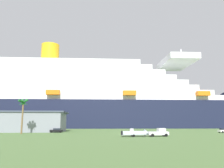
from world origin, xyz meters
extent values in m
plane|color=#4C6B38|center=(0.00, 30.00, 0.00)|extent=(600.00, 600.00, 0.00)
cube|color=#191E38|center=(-9.15, 79.94, 8.74)|extent=(198.50, 37.68, 17.47)
cube|color=white|center=(-9.15, 79.94, 19.12)|extent=(174.71, 34.50, 3.30)
cube|color=white|center=(-13.11, 80.02, 22.42)|extent=(164.28, 33.73, 3.30)
cube|color=white|center=(-17.07, 80.11, 25.72)|extent=(152.98, 33.07, 3.30)
cube|color=white|center=(-21.02, 80.19, 29.02)|extent=(147.78, 32.26, 3.30)
cube|color=white|center=(-24.98, 80.27, 32.32)|extent=(140.56, 31.41, 3.30)
cube|color=white|center=(-28.93, 80.35, 35.62)|extent=(134.21, 31.08, 3.30)
cube|color=white|center=(-32.89, 80.44, 38.92)|extent=(125.24, 30.59, 3.30)
cube|color=white|center=(-36.85, 80.52, 42.22)|extent=(117.74, 30.24, 3.30)
cube|color=white|center=(50.19, 78.70, 45.87)|extent=(20.55, 37.32, 4.00)
cylinder|color=yellow|center=(-38.82, 80.56, 50.53)|extent=(12.33, 12.33, 13.32)
cylinder|color=silver|center=(54.14, 78.62, 49.87)|extent=(0.80, 0.80, 12.00)
cube|color=orange|center=(-32.59, 62.98, 21.43)|extent=(8.06, 3.37, 2.80)
cube|color=orange|center=(13.56, 62.01, 21.43)|extent=(8.06, 3.37, 2.80)
cube|color=orange|center=(59.71, 61.05, 21.43)|extent=(8.06, 3.37, 2.80)
cube|color=silver|center=(9.31, -12.71, 0.85)|extent=(5.71, 2.33, 0.90)
cube|color=silver|center=(10.31, -12.65, 1.75)|extent=(2.12, 1.96, 0.90)
cube|color=#26333F|center=(10.98, -12.61, 1.66)|extent=(0.20, 1.68, 0.63)
cylinder|color=black|center=(11.20, -11.60, 0.40)|extent=(0.82, 0.33, 0.80)
cylinder|color=black|center=(11.32, -13.60, 0.40)|extent=(0.82, 0.33, 0.80)
cylinder|color=black|center=(7.46, -11.82, 0.40)|extent=(0.82, 0.33, 0.80)
cylinder|color=black|center=(7.58, -13.82, 0.40)|extent=(0.82, 0.33, 0.80)
cube|color=#595960|center=(2.71, -13.11, 0.47)|extent=(6.95, 2.29, 0.16)
cube|color=#595960|center=(6.75, -12.87, 0.47)|extent=(2.24, 0.25, 0.10)
cylinder|color=black|center=(2.33, -12.08, 0.32)|extent=(0.65, 0.26, 0.64)
cylinder|color=black|center=(2.46, -14.17, 0.32)|extent=(0.65, 0.26, 0.64)
cube|color=silver|center=(2.71, -13.11, 1.00)|extent=(6.34, 2.47, 0.90)
cone|color=silver|center=(6.21, -12.90, 1.00)|extent=(1.31, 1.96, 1.89)
cube|color=silver|center=(2.09, -13.15, 1.80)|extent=(0.86, 1.05, 0.70)
cube|color=black|center=(-0.60, -13.31, 1.00)|extent=(0.39, 0.52, 1.10)
cylinder|color=brown|center=(-31.55, 3.61, 5.07)|extent=(0.54, 0.54, 10.14)
cone|color=#1E6628|center=(-31.15, 3.62, 10.24)|extent=(0.72, 3.15, 2.54)
cone|color=#1E6628|center=(-31.29, 3.92, 10.24)|extent=(2.95, 2.63, 2.31)
cone|color=#1E6628|center=(-31.59, 4.01, 10.24)|extent=(3.40, 1.01, 2.07)
cone|color=#1E6628|center=(-31.89, 3.83, 10.24)|extent=(2.40, 3.15, 2.19)
cone|color=#1E6628|center=(-31.93, 3.49, 10.24)|extent=(1.69, 3.33, 2.28)
cone|color=#1E6628|center=(-31.58, 3.22, 10.24)|extent=(3.32, 0.93, 2.29)
cone|color=#1E6628|center=(-31.33, 3.28, 10.24)|extent=(2.90, 2.24, 2.74)
sphere|color=#1E6628|center=(-31.55, 3.61, 10.14)|extent=(1.10, 1.10, 1.10)
cube|color=black|center=(-21.81, 13.22, 0.68)|extent=(4.67, 1.88, 0.70)
cube|color=#1E232D|center=(-21.58, 13.22, 1.31)|extent=(2.62, 1.69, 0.55)
cylinder|color=black|center=(-23.35, 12.30, 0.33)|extent=(0.66, 0.22, 0.66)
cylinder|color=black|center=(-23.34, 14.16, 0.33)|extent=(0.66, 0.22, 0.66)
cylinder|color=black|center=(-20.28, 12.28, 0.33)|extent=(0.66, 0.22, 0.66)
cylinder|color=black|center=(-20.27, 14.14, 0.33)|extent=(0.66, 0.22, 0.66)
cube|color=#1E232D|center=(39.54, 6.72, 1.31)|extent=(2.73, 1.92, 0.55)
cylinder|color=black|center=(38.17, 7.60, 0.33)|extent=(0.67, 0.27, 0.66)
cylinder|color=black|center=(38.30, 5.67, 0.33)|extent=(0.67, 0.27, 0.66)
cube|color=#2D723F|center=(-34.31, 21.43, 0.68)|extent=(4.49, 2.32, 0.70)
cube|color=#1E232D|center=(-34.52, 21.40, 1.31)|extent=(2.59, 1.90, 0.55)
cylinder|color=black|center=(-33.02, 22.49, 0.33)|extent=(0.68, 0.31, 0.66)
cylinder|color=black|center=(-32.79, 20.74, 0.33)|extent=(0.68, 0.31, 0.66)
cylinder|color=black|center=(-35.83, 22.12, 0.33)|extent=(0.68, 0.31, 0.66)
cylinder|color=black|center=(-35.60, 20.36, 0.33)|extent=(0.68, 0.31, 0.66)
camera|label=1|loc=(-8.03, -74.12, 3.80)|focal=36.38mm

